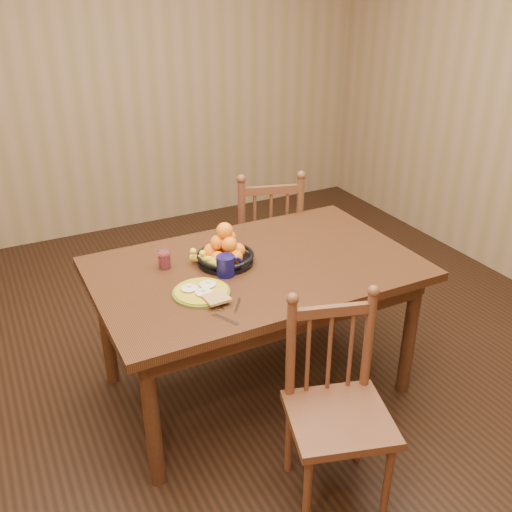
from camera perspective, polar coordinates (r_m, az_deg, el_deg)
name	(u,v)px	position (r m, az deg, el deg)	size (l,w,h in m)	color
room	(256,147)	(2.62, 0.00, 10.80)	(4.52, 5.02, 2.72)	black
dining_table	(256,280)	(2.89, 0.00, -2.40)	(1.60, 1.00, 0.75)	black
chair_far	(266,243)	(3.72, 0.99, 1.30)	(0.54, 0.53, 0.98)	#442514
chair_near	(337,409)	(2.47, 8.07, -14.88)	(0.51, 0.49, 0.91)	#442514
breakfast_plate	(202,292)	(2.60, -5.40, -3.58)	(0.26, 0.29, 0.04)	#59601E
fork	(223,315)	(2.44, -3.34, -5.90)	(0.08, 0.18, 0.00)	silver
spoon	(231,301)	(2.54, -2.55, -4.47)	(0.08, 0.15, 0.01)	silver
coffee_mug	(226,265)	(2.74, -2.97, -0.94)	(0.13, 0.09, 0.10)	#0B0A39
juice_glass	(164,260)	(2.84, -9.15, -0.39)	(0.06, 0.06, 0.09)	silver
fruit_bowl	(224,252)	(2.84, -3.19, 0.42)	(0.32, 0.29, 0.22)	black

